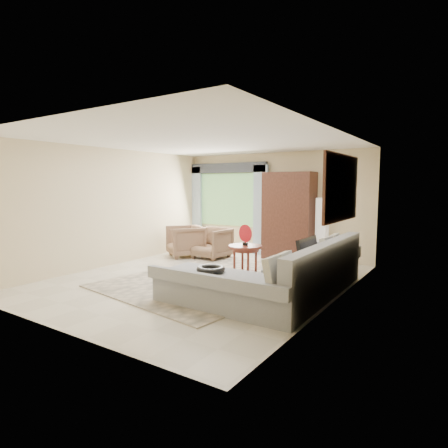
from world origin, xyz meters
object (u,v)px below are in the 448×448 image
Objects in this scene: sectional_sofa at (286,280)px; floor_lamp at (322,231)px; armchair_right at (211,243)px; armchair_left at (185,241)px; armoire at (289,216)px; potted_plant at (187,240)px; tv_screen at (308,252)px; coffee_table at (245,261)px.

sectional_sofa is 3.03m from floor_lamp.
armchair_right is at bearing -157.40° from floor_lamp.
armoire is at bearing 60.92° from armchair_left.
potted_plant is at bearing 161.93° from armchair_left.
potted_plant is (-0.63, 0.86, -0.13)m from armchair_left.
armoire is at bearing 119.61° from tv_screen.
armoire is at bearing -175.71° from floor_lamp.
armchair_left is at bearing -53.64° from potted_plant.
coffee_table is 2.64m from armchair_left.
floor_lamp is (-0.43, 2.96, 0.47)m from sectional_sofa.
tv_screen reaches higher than armchair_left.
armchair_left is 0.57× the size of floor_lamp.
floor_lamp is (0.72, 2.27, 0.41)m from coffee_table.
potted_plant is at bearing 146.84° from coffee_table.
floor_lamp is at bearing 4.29° from armoire.
armoire reaches higher than coffee_table.
tv_screen is at bearing -75.46° from floor_lamp.
tv_screen is at bearing 44.06° from sectional_sofa.
potted_plant is at bearing -175.48° from armoire.
armoire reaches higher than floor_lamp.
armchair_left is 1.08m from potted_plant.
floor_lamp is (2.43, 1.01, 0.37)m from armchair_right.
potted_plant is at bearing 155.54° from armchair_right.
armoire reaches higher than armchair_right.
armoire is (2.31, 1.09, 0.66)m from armchair_left.
sectional_sofa is at bearing -30.79° from coffee_table.
floor_lamp reaches higher than armchair_left.
sectional_sofa is at bearing 8.62° from armchair_left.
armchair_left is at bearing 157.94° from tv_screen.
floor_lamp is (0.80, 0.06, -0.30)m from armoire.
armoire is (1.63, 0.95, 0.67)m from armchair_right.
sectional_sofa is 1.34m from coffee_table.
sectional_sofa is 2.31× the size of floor_lamp.
tv_screen reaches higher than potted_plant.
armoire is (-1.23, 2.90, 0.77)m from sectional_sofa.
armoire is 1.40× the size of floor_lamp.
tv_screen is at bearing 13.51° from armchair_left.
coffee_table is 0.78× the size of armchair_right.
armoire reaches higher than potted_plant.
armchair_right is 1.51m from potted_plant.
coffee_table is (-1.42, 0.43, -0.38)m from tv_screen.
tv_screen is 0.89× the size of armchair_right.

